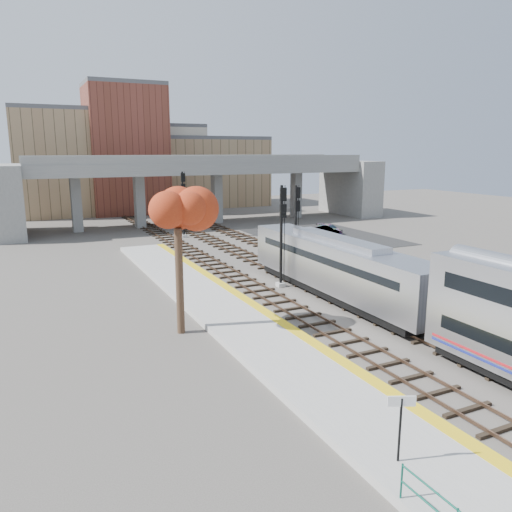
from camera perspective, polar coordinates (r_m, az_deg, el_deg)
name	(u,v)px	position (r m, az deg, el deg)	size (l,w,h in m)	color
ground	(384,329)	(30.26, 14.47, -8.05)	(160.00, 160.00, 0.00)	#47423D
platform	(274,347)	(26.36, 2.08, -10.30)	(4.50, 60.00, 0.35)	#9E9E99
yellow_strip	(306,337)	(27.17, 5.69, -9.25)	(0.70, 60.00, 0.01)	yellow
tracks	(292,277)	(40.57, 4.16, -2.44)	(10.70, 95.00, 0.25)	black
overpass	(203,182)	(70.76, -6.12, 8.40)	(54.00, 12.00, 9.50)	slate
buildings_far	(141,164)	(90.40, -13.03, 10.25)	(43.00, 21.00, 20.60)	#937955
parking_lot	(323,237)	(60.21, 7.69, 2.19)	(14.00, 18.00, 0.04)	black
locomotive	(336,266)	(35.12, 9.18, -1.15)	(3.02, 19.05, 4.10)	#A8AAB2
signal_mast_near	(282,236)	(37.20, 2.94, 2.31)	(0.60, 0.64, 7.68)	#9E9E99
signal_mast_mid	(296,227)	(43.50, 4.59, 3.31)	(0.60, 0.64, 7.24)	#9E9E99
signal_mast_far	(183,204)	(59.47, -8.31, 5.89)	(0.60, 0.64, 7.74)	#9E9E99
station_sign	(401,415)	(17.18, 16.22, -17.04)	(0.84, 0.41, 2.27)	black
tree	(178,222)	(27.47, -8.95, 3.89)	(3.60, 3.60, 8.59)	#382619
car_a	(321,241)	(53.35, 7.39, 1.69)	(1.58, 3.92, 1.34)	#99999E
car_b	(326,231)	(61.04, 7.97, 2.86)	(1.16, 3.33, 1.10)	#99999E
car_c	(330,229)	(62.82, 8.44, 3.09)	(1.51, 3.72, 1.08)	#99999E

